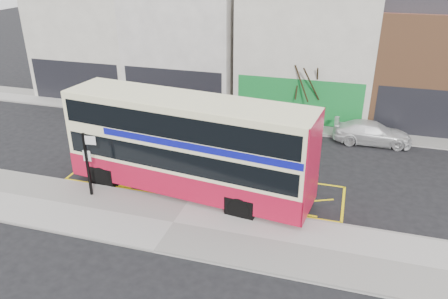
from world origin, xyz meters
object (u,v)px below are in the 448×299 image
(bus_stop_post, at_px, (88,159))
(street_tree_right, at_px, (308,73))
(car_grey, at_px, (206,112))
(street_tree_left, at_px, (78,42))
(car_silver, at_px, (96,107))
(car_white, at_px, (372,133))
(double_decker_bus, at_px, (188,145))

(bus_stop_post, relative_size, street_tree_right, 0.61)
(car_grey, relative_size, street_tree_left, 0.71)
(bus_stop_post, distance_m, car_silver, 11.63)
(car_silver, bearing_deg, car_grey, -76.34)
(car_white, height_order, street_tree_right, street_tree_right)
(street_tree_right, bearing_deg, bus_stop_post, -124.67)
(car_silver, bearing_deg, double_decker_bus, -121.97)
(car_silver, height_order, street_tree_right, street_tree_right)
(bus_stop_post, distance_m, car_white, 16.73)
(double_decker_bus, distance_m, car_grey, 9.52)
(double_decker_bus, xyz_separation_m, car_white, (8.62, 8.71, -1.85))
(double_decker_bus, xyz_separation_m, street_tree_left, (-13.43, 11.72, 1.85))
(car_grey, distance_m, street_tree_left, 12.06)
(car_silver, distance_m, car_white, 18.77)
(double_decker_bus, distance_m, street_tree_left, 17.92)
(street_tree_left, bearing_deg, car_white, -7.78)
(bus_stop_post, relative_size, car_silver, 0.81)
(car_silver, relative_size, car_white, 0.85)
(double_decker_bus, xyz_separation_m, bus_stop_post, (-4.29, -1.83, -0.46))
(double_decker_bus, relative_size, street_tree_right, 2.32)
(double_decker_bus, relative_size, car_silver, 3.09)
(street_tree_left, xyz_separation_m, street_tree_right, (17.72, -1.15, -0.77))
(car_grey, distance_m, street_tree_right, 7.26)
(street_tree_right, bearing_deg, double_decker_bus, -112.08)
(car_grey, bearing_deg, car_silver, 106.10)
(double_decker_bus, relative_size, car_grey, 2.70)
(street_tree_left, height_order, street_tree_right, street_tree_left)
(car_silver, xyz_separation_m, street_tree_right, (14.43, 2.44, 2.92))
(double_decker_bus, bearing_deg, car_grey, 110.69)
(street_tree_left, relative_size, street_tree_right, 1.21)
(bus_stop_post, height_order, car_silver, bus_stop_post)
(double_decker_bus, height_order, car_white, double_decker_bus)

